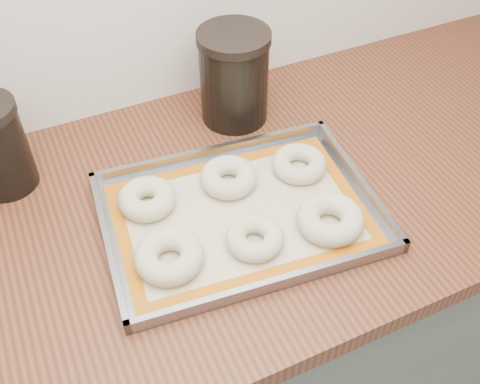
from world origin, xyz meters
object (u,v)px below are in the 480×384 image
bagel_front_mid (255,238)px  canister_right (234,76)px  baking_tray (240,214)px  bagel_back_left (147,199)px  bagel_front_right (330,219)px  bagel_front_left (169,256)px  bagel_back_mid (229,177)px  bagel_back_right (299,164)px

bagel_front_mid → canister_right: bearing=70.9°
baking_tray → bagel_back_left: (-0.14, 0.09, 0.02)m
bagel_back_left → canister_right: bearing=35.7°
bagel_back_left → canister_right: size_ratio=0.52×
bagel_front_right → canister_right: bearing=92.5°
baking_tray → bagel_front_mid: bearing=-95.0°
baking_tray → canister_right: bearing=67.4°
bagel_front_mid → bagel_front_left: bearing=171.6°
bagel_back_mid → bagel_back_right: (0.13, -0.02, -0.00)m
baking_tray → bagel_back_right: bearing=20.8°
bagel_back_mid → bagel_front_left: bearing=-141.6°
bagel_front_mid → canister_right: canister_right is taller
bagel_front_left → bagel_back_mid: 0.20m
bagel_front_mid → bagel_back_right: 0.20m
baking_tray → bagel_back_mid: bagel_back_mid is taller
canister_right → bagel_back_right: bearing=-79.8°
bagel_back_left → bagel_back_mid: bagel_back_left is taller
bagel_back_right → bagel_front_mid: bearing=-140.5°
bagel_front_left → bagel_back_right: bearing=19.8°
bagel_back_right → bagel_front_right: bearing=-98.6°
bagel_front_left → bagel_front_right: bearing=-8.2°
bagel_front_left → bagel_back_mid: bearing=38.4°
bagel_front_mid → bagel_back_mid: bearing=82.6°
bagel_back_left → bagel_back_right: 0.28m
bagel_front_left → bagel_back_left: bearing=86.6°
bagel_front_right → bagel_back_right: (0.02, 0.14, -0.00)m
bagel_front_left → bagel_back_left: 0.13m
bagel_back_right → canister_right: canister_right is taller
baking_tray → bagel_front_left: (-0.14, -0.05, 0.02)m
bagel_front_left → canister_right: canister_right is taller
bagel_back_left → bagel_back_mid: bearing=-3.6°
bagel_front_mid → bagel_back_mid: 0.15m
bagel_back_mid → bagel_front_right: bearing=-55.8°
bagel_back_left → bagel_back_right: (0.28, -0.03, -0.00)m
bagel_front_mid → bagel_back_mid: size_ratio=0.94×
bagel_front_mid → bagel_front_right: (0.13, -0.02, 0.00)m
bagel_front_mid → bagel_front_right: size_ratio=0.85×
bagel_back_mid → bagel_back_right: bearing=-8.7°
baking_tray → bagel_back_right: size_ratio=4.90×
bagel_front_right → bagel_back_right: size_ratio=1.12×
baking_tray → canister_right: canister_right is taller
bagel_front_left → bagel_front_mid: (0.14, -0.02, -0.00)m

